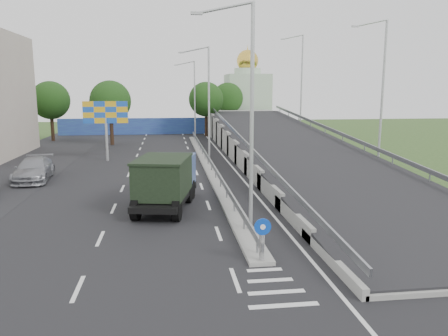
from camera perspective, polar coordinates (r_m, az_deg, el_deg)
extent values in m
plane|color=#2D4C1E|center=(15.03, 6.78, -15.75)|extent=(160.00, 160.00, 0.00)
cube|color=black|center=(33.73, -6.54, -1.05)|extent=(26.00, 90.00, 0.04)
cube|color=gray|center=(37.80, -2.10, 0.39)|extent=(1.00, 44.00, 0.20)
cube|color=gray|center=(40.50, 15.53, 3.90)|extent=(0.10, 50.00, 0.32)
cube|color=gray|center=(37.83, 2.12, 3.84)|extent=(0.10, 50.00, 0.32)
cube|color=gray|center=(37.69, -2.10, 1.36)|extent=(0.08, 44.00, 0.32)
cylinder|color=gray|center=(37.73, -2.10, 0.99)|extent=(0.09, 0.09, 0.60)
cylinder|color=black|center=(16.69, 4.97, -10.02)|extent=(0.20, 0.20, 1.20)
cylinder|color=#0C3FBF|center=(16.37, 5.07, -7.66)|extent=(0.64, 0.05, 0.64)
cylinder|color=white|center=(16.34, 5.09, -7.69)|extent=(0.20, 0.03, 0.20)
cylinder|color=#B2B5B7|center=(19.49, 3.65, 6.19)|extent=(0.18, 0.18, 10.00)
cylinder|color=#B2B5B7|center=(19.54, 0.13, 20.21)|extent=(2.57, 0.12, 0.66)
cube|color=#B2B5B7|center=(19.38, -3.60, 19.52)|extent=(0.50, 0.18, 0.12)
cylinder|color=#B2B5B7|center=(39.28, -1.98, 8.25)|extent=(0.18, 0.18, 10.00)
cylinder|color=#B2B5B7|center=(39.31, -3.83, 15.16)|extent=(2.57, 0.12, 0.66)
cube|color=#B2B5B7|center=(39.23, -5.63, 14.78)|extent=(0.50, 0.18, 0.12)
cylinder|color=#B2B5B7|center=(59.21, -3.84, 8.91)|extent=(0.18, 0.18, 10.00)
cylinder|color=#B2B5B7|center=(59.23, -5.09, 13.49)|extent=(2.57, 0.12, 0.66)
cube|color=#B2B5B7|center=(59.18, -6.28, 13.23)|extent=(0.50, 0.18, 0.12)
cube|color=#2A349A|center=(65.30, -7.92, 5.44)|extent=(30.00, 0.50, 2.40)
cube|color=#B2CCAD|center=(74.33, 3.04, 8.64)|extent=(7.00, 7.00, 9.00)
cylinder|color=#B2CCAD|center=(74.36, 3.08, 12.50)|extent=(4.40, 4.40, 1.00)
sphere|color=gold|center=(74.45, 3.09, 13.81)|extent=(3.60, 3.60, 3.60)
cone|color=gold|center=(74.60, 3.11, 15.34)|extent=(0.30, 0.30, 1.20)
cylinder|color=#B2B5B7|center=(41.71, -15.07, 3.61)|extent=(0.24, 0.24, 4.00)
cube|color=gold|center=(41.51, -15.23, 7.04)|extent=(4.00, 0.20, 2.00)
cylinder|color=black|center=(53.68, -14.47, 5.05)|extent=(0.44, 0.44, 4.00)
sphere|color=black|center=(53.50, -14.62, 8.46)|extent=(4.80, 4.80, 4.80)
cylinder|color=black|center=(61.49, -2.33, 5.98)|extent=(0.44, 0.44, 4.00)
sphere|color=black|center=(61.34, -2.35, 8.97)|extent=(4.80, 4.80, 4.80)
cylinder|color=black|center=(60.06, -21.52, 5.18)|extent=(0.44, 0.44, 4.00)
sphere|color=black|center=(59.90, -21.72, 8.23)|extent=(4.80, 4.80, 4.80)
cylinder|color=black|center=(68.88, 0.48, 6.45)|extent=(0.44, 0.44, 4.00)
sphere|color=black|center=(68.74, 0.49, 9.11)|extent=(4.80, 4.80, 4.80)
cylinder|color=black|center=(26.97, -8.78, -2.71)|extent=(0.60, 1.21, 1.16)
cylinder|color=black|center=(26.57, -4.34, -2.81)|extent=(0.60, 1.21, 1.16)
cylinder|color=black|center=(26.07, -9.25, -3.17)|extent=(0.60, 1.21, 1.16)
cylinder|color=black|center=(25.66, -4.67, -3.29)|extent=(0.60, 1.21, 1.16)
cylinder|color=black|center=(22.62, -11.45, -5.32)|extent=(0.60, 1.21, 1.16)
cylinder|color=black|center=(22.14, -6.18, -5.51)|extent=(0.60, 1.21, 1.16)
cube|color=black|center=(24.60, -7.56, -3.56)|extent=(3.72, 6.89, 0.32)
cube|color=navy|center=(26.76, -6.52, -0.11)|extent=(2.72, 2.15, 1.79)
cube|color=black|center=(27.46, -6.22, 1.17)|extent=(1.97, 0.47, 0.74)
cube|color=black|center=(27.83, -6.13, -2.02)|extent=(2.40, 0.65, 0.53)
cube|color=black|center=(23.75, -7.95, -1.20)|extent=(3.30, 4.44, 1.90)
cube|color=black|center=(23.57, -8.01, 1.19)|extent=(3.42, 4.56, 0.13)
imported|color=gray|center=(34.58, -23.60, -0.18)|extent=(2.79, 5.85, 1.65)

